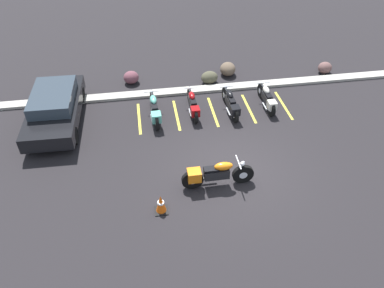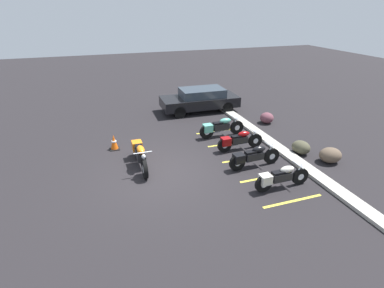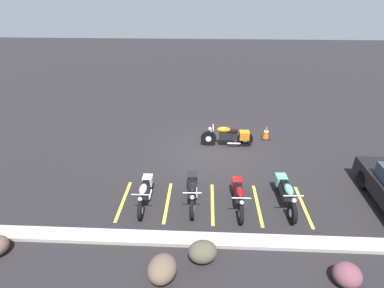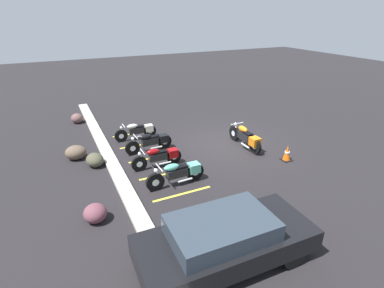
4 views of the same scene
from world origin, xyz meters
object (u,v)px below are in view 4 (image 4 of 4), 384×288
object	(u,v)px
landscape_rock_0	(76,152)
parked_bike_2	(151,142)
car_black	(225,239)
landscape_rock_3	(95,213)
parked_bike_3	(138,131)
parked_bike_1	(159,157)
landscape_rock_2	(95,160)
landscape_rock_1	(77,118)
motorcycle_orange_featured	(246,137)
parked_bike_0	(179,173)
traffic_cone	(287,153)

from	to	relation	value
landscape_rock_0	parked_bike_2	bearing A→B (deg)	-101.15
car_black	landscape_rock_3	xyz separation A→B (m)	(2.93, 2.56, -0.41)
parked_bike_3	landscape_rock_3	world-z (taller)	parked_bike_3
parked_bike_1	landscape_rock_2	xyz separation A→B (m)	(1.13, 2.28, -0.16)
landscape_rock_1	landscape_rock_2	size ratio (longest dim) A/B	0.84
motorcycle_orange_featured	parked_bike_1	xyz separation A→B (m)	(-0.03, 4.08, -0.06)
parked_bike_0	landscape_rock_1	xyz separation A→B (m)	(8.18, 2.49, -0.19)
landscape_rock_1	landscape_rock_3	bearing A→B (deg)	176.86
parked_bike_2	traffic_cone	world-z (taller)	parked_bike_2
motorcycle_orange_featured	traffic_cone	world-z (taller)	motorcycle_orange_featured
parked_bike_2	landscape_rock_0	size ratio (longest dim) A/B	2.49
parked_bike_1	traffic_cone	bearing A→B (deg)	159.99
landscape_rock_1	parked_bike_2	bearing A→B (deg)	-154.05
landscape_rock_2	parked_bike_2	bearing A→B (deg)	-81.13
parked_bike_3	car_black	world-z (taller)	car_black
motorcycle_orange_featured	parked_bike_0	xyz separation A→B (m)	(-1.56, 3.92, -0.03)
parked_bike_2	car_black	world-z (taller)	car_black
parked_bike_3	car_black	size ratio (longest dim) A/B	0.46
motorcycle_orange_featured	parked_bike_2	size ratio (longest dim) A/B	1.10
landscape_rock_0	landscape_rock_3	bearing A→B (deg)	-179.35
motorcycle_orange_featured	landscape_rock_3	size ratio (longest dim) A/B	3.39
parked_bike_2	landscape_rock_1	xyz separation A→B (m)	(5.14, 2.50, -0.18)
landscape_rock_0	landscape_rock_2	xyz separation A→B (m)	(-0.98, -0.60, -0.02)
landscape_rock_1	traffic_cone	world-z (taller)	traffic_cone
landscape_rock_3	traffic_cone	xyz separation A→B (m)	(0.62, -7.70, 0.03)
car_black	parked_bike_2	bearing A→B (deg)	87.88
parked_bike_3	landscape_rock_0	world-z (taller)	parked_bike_3
landscape_rock_0	landscape_rock_3	size ratio (longest dim) A/B	1.23
landscape_rock_2	landscape_rock_3	xyz separation A→B (m)	(-3.48, 0.55, 0.01)
landscape_rock_1	landscape_rock_2	distance (m)	5.53
motorcycle_orange_featured	parked_bike_0	world-z (taller)	motorcycle_orange_featured
parked_bike_2	traffic_cone	size ratio (longest dim) A/B	3.25
motorcycle_orange_featured	parked_bike_2	xyz separation A→B (m)	(1.48, 3.91, -0.05)
parked_bike_0	car_black	bearing A→B (deg)	81.56
parked_bike_0	traffic_cone	bearing A→B (deg)	175.47
car_black	traffic_cone	world-z (taller)	car_black
parked_bike_0	traffic_cone	xyz separation A→B (m)	(-0.20, -4.72, -0.15)
parked_bike_3	parked_bike_1	bearing A→B (deg)	88.94
parked_bike_1	parked_bike_3	bearing A→B (deg)	-90.91
parked_bike_2	landscape_rock_2	size ratio (longest dim) A/B	2.73
parked_bike_1	car_black	xyz separation A→B (m)	(-5.28, 0.27, 0.25)
motorcycle_orange_featured	parked_bike_0	distance (m)	4.22
parked_bike_3	traffic_cone	xyz separation A→B (m)	(-4.80, -4.85, -0.12)
parked_bike_1	landscape_rock_1	world-z (taller)	parked_bike_1
parked_bike_0	parked_bike_1	xyz separation A→B (m)	(1.53, 0.15, -0.03)
parked_bike_2	traffic_cone	xyz separation A→B (m)	(-3.24, -4.70, -0.14)
motorcycle_orange_featured	parked_bike_1	size ratio (longest dim) A/B	1.14
parked_bike_2	landscape_rock_3	xyz separation A→B (m)	(-3.86, 3.00, -0.16)
car_black	parked_bike_0	bearing A→B (deg)	85.17
parked_bike_3	landscape_rock_2	bearing A→B (deg)	39.45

